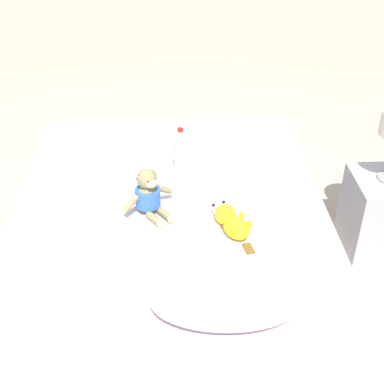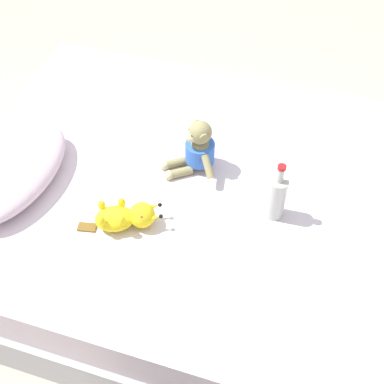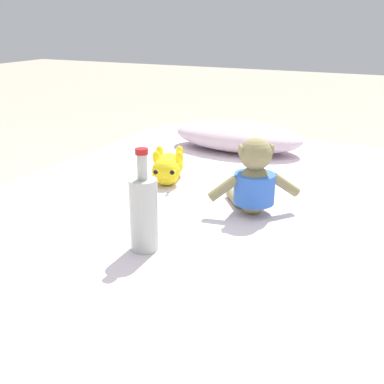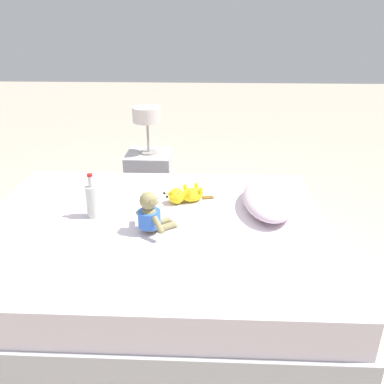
{
  "view_description": "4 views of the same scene",
  "coord_description": "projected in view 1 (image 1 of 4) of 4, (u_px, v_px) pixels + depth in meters",
  "views": [
    {
      "loc": [
        -0.02,
        2.08,
        1.93
      ],
      "look_at": [
        -0.11,
        0.01,
        0.53
      ],
      "focal_mm": 49.02,
      "sensor_mm": 36.0,
      "label": 1
    },
    {
      "loc": [
        -1.38,
        -0.43,
        1.99
      ],
      "look_at": [
        -0.11,
        -0.03,
        0.49
      ],
      "focal_mm": 48.4,
      "sensor_mm": 36.0,
      "label": 2
    },
    {
      "loc": [
        0.55,
        -1.33,
        0.99
      ],
      "look_at": [
        -0.06,
        -0.1,
        0.5
      ],
      "focal_mm": 46.32,
      "sensor_mm": 36.0,
      "label": 3
    },
    {
      "loc": [
        1.99,
        0.31,
        1.5
      ],
      "look_at": [
        -0.3,
        0.21,
        0.49
      ],
      "focal_mm": 37.45,
      "sensor_mm": 36.0,
      "label": 4
    }
  ],
  "objects": [
    {
      "name": "pillow",
      "position": [
        227.0,
        300.0,
        1.98
      ],
      "size": [
        0.6,
        0.32,
        0.13
      ],
      "color": "silver",
      "rests_on": "bed"
    },
    {
      "name": "bed",
      "position": [
        170.0,
        244.0,
        2.69
      ],
      "size": [
        1.59,
        2.04,
        0.43
      ],
      "color": "#B2B2B7",
      "rests_on": "ground_plane"
    },
    {
      "name": "glass_bottle",
      "position": [
        181.0,
        156.0,
        2.8
      ],
      "size": [
        0.07,
        0.07,
        0.27
      ],
      "color": "#B7BCB2",
      "rests_on": "bed"
    },
    {
      "name": "nightstand",
      "position": [
        382.0,
        214.0,
        2.87
      ],
      "size": [
        0.37,
        0.37,
        0.45
      ],
      "color": "#B2B2B7",
      "rests_on": "ground_plane"
    },
    {
      "name": "ground_plane",
      "position": [
        171.0,
        274.0,
        2.8
      ],
      "size": [
        16.0,
        16.0,
        0.0
      ],
      "primitive_type": "plane",
      "color": "#B7A893"
    },
    {
      "name": "plush_yellow_creature",
      "position": [
        232.0,
        222.0,
        2.41
      ],
      "size": [
        0.19,
        0.32,
        0.1
      ],
      "color": "yellow",
      "rests_on": "bed"
    },
    {
      "name": "plush_monkey",
      "position": [
        149.0,
        195.0,
        2.5
      ],
      "size": [
        0.26,
        0.25,
        0.24
      ],
      "color": "#8E8456",
      "rests_on": "bed"
    }
  ]
}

